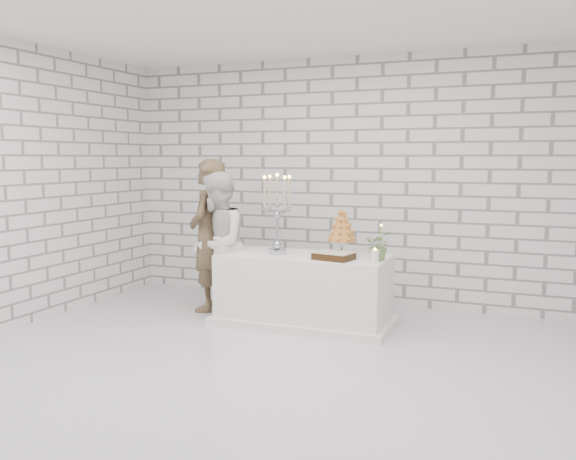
{
  "coord_description": "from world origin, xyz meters",
  "views": [
    {
      "loc": [
        1.95,
        -4.59,
        1.78
      ],
      "look_at": [
        -0.31,
        1.05,
        1.05
      ],
      "focal_mm": 37.34,
      "sensor_mm": 36.0,
      "label": 1
    }
  ],
  "objects_px": {
    "cake_table": "(304,289)",
    "croquembouche": "(342,232)",
    "candelabra": "(277,214)",
    "bride": "(217,245)",
    "groom": "(208,235)"
  },
  "relations": [
    {
      "from": "groom",
      "to": "candelabra",
      "type": "height_order",
      "value": "groom"
    },
    {
      "from": "cake_table",
      "to": "groom",
      "type": "bearing_deg",
      "value": 172.97
    },
    {
      "from": "groom",
      "to": "croquembouche",
      "type": "bearing_deg",
      "value": 76.31
    },
    {
      "from": "candelabra",
      "to": "croquembouche",
      "type": "xyz_separation_m",
      "value": [
        0.68,
        0.14,
        -0.18
      ]
    },
    {
      "from": "croquembouche",
      "to": "bride",
      "type": "bearing_deg",
      "value": -174.09
    },
    {
      "from": "cake_table",
      "to": "candelabra",
      "type": "distance_m",
      "value": 0.86
    },
    {
      "from": "cake_table",
      "to": "croquembouche",
      "type": "relative_size",
      "value": 3.53
    },
    {
      "from": "cake_table",
      "to": "groom",
      "type": "height_order",
      "value": "groom"
    },
    {
      "from": "cake_table",
      "to": "bride",
      "type": "relative_size",
      "value": 1.1
    },
    {
      "from": "groom",
      "to": "candelabra",
      "type": "relative_size",
      "value": 2.03
    },
    {
      "from": "cake_table",
      "to": "bride",
      "type": "xyz_separation_m",
      "value": [
        -1.02,
        -0.06,
        0.44
      ]
    },
    {
      "from": "candelabra",
      "to": "croquembouche",
      "type": "height_order",
      "value": "candelabra"
    },
    {
      "from": "groom",
      "to": "bride",
      "type": "height_order",
      "value": "groom"
    },
    {
      "from": "cake_table",
      "to": "groom",
      "type": "distance_m",
      "value": 1.36
    },
    {
      "from": "cake_table",
      "to": "croquembouche",
      "type": "height_order",
      "value": "croquembouche"
    }
  ]
}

